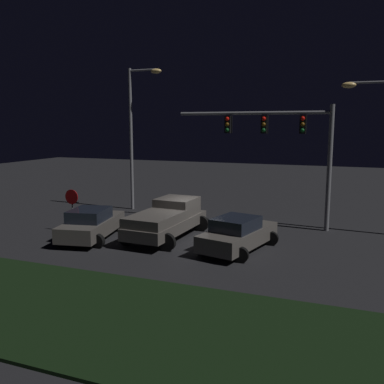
{
  "coord_description": "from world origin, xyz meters",
  "views": [
    {
      "loc": [
        7.31,
        -19.11,
        5.48
      ],
      "look_at": [
        -0.49,
        1.12,
        2.02
      ],
      "focal_mm": 39.44,
      "sensor_mm": 36.0,
      "label": 1
    }
  ],
  "objects_px": {
    "pickup_truck": "(168,217)",
    "traffic_signal_gantry": "(282,136)",
    "stop_sign": "(72,202)",
    "car_sedan": "(238,234)",
    "street_lamp_left": "(136,124)",
    "car_sedan_far": "(91,224)"
  },
  "relations": [
    {
      "from": "car_sedan",
      "to": "stop_sign",
      "type": "height_order",
      "value": "stop_sign"
    },
    {
      "from": "stop_sign",
      "to": "car_sedan",
      "type": "bearing_deg",
      "value": -0.13
    },
    {
      "from": "car_sedan_far",
      "to": "traffic_signal_gantry",
      "type": "relative_size",
      "value": 0.56
    },
    {
      "from": "pickup_truck",
      "to": "street_lamp_left",
      "type": "xyz_separation_m",
      "value": [
        -4.67,
        5.57,
        4.55
      ]
    },
    {
      "from": "pickup_truck",
      "to": "car_sedan",
      "type": "xyz_separation_m",
      "value": [
        3.78,
        -0.91,
        -0.26
      ]
    },
    {
      "from": "street_lamp_left",
      "to": "car_sedan",
      "type": "bearing_deg",
      "value": -37.52
    },
    {
      "from": "car_sedan_far",
      "to": "stop_sign",
      "type": "xyz_separation_m",
      "value": [
        -1.62,
        0.73,
        0.82
      ]
    },
    {
      "from": "pickup_truck",
      "to": "traffic_signal_gantry",
      "type": "height_order",
      "value": "traffic_signal_gantry"
    },
    {
      "from": "car_sedan_far",
      "to": "car_sedan",
      "type": "bearing_deg",
      "value": -95.22
    },
    {
      "from": "car_sedan",
      "to": "street_lamp_left",
      "type": "xyz_separation_m",
      "value": [
        -8.45,
        6.49,
        4.81
      ]
    },
    {
      "from": "pickup_truck",
      "to": "stop_sign",
      "type": "bearing_deg",
      "value": 103.17
    },
    {
      "from": "car_sedan",
      "to": "traffic_signal_gantry",
      "type": "xyz_separation_m",
      "value": [
        0.99,
        5.03,
        4.16
      ]
    },
    {
      "from": "car_sedan_far",
      "to": "street_lamp_left",
      "type": "height_order",
      "value": "street_lamp_left"
    },
    {
      "from": "car_sedan",
      "to": "traffic_signal_gantry",
      "type": "distance_m",
      "value": 6.6
    },
    {
      "from": "traffic_signal_gantry",
      "to": "street_lamp_left",
      "type": "relative_size",
      "value": 0.93
    },
    {
      "from": "car_sedan",
      "to": "stop_sign",
      "type": "relative_size",
      "value": 2.11
    },
    {
      "from": "pickup_truck",
      "to": "car_sedan",
      "type": "relative_size",
      "value": 1.17
    },
    {
      "from": "traffic_signal_gantry",
      "to": "stop_sign",
      "type": "bearing_deg",
      "value": -152.74
    },
    {
      "from": "car_sedan_far",
      "to": "traffic_signal_gantry",
      "type": "distance_m",
      "value": 10.77
    },
    {
      "from": "car_sedan_far",
      "to": "street_lamp_left",
      "type": "xyz_separation_m",
      "value": [
        -1.33,
        7.2,
        4.81
      ]
    },
    {
      "from": "traffic_signal_gantry",
      "to": "car_sedan",
      "type": "bearing_deg",
      "value": -101.1
    },
    {
      "from": "pickup_truck",
      "to": "car_sedan",
      "type": "distance_m",
      "value": 3.9
    }
  ]
}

